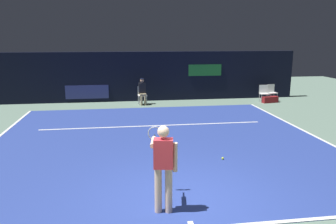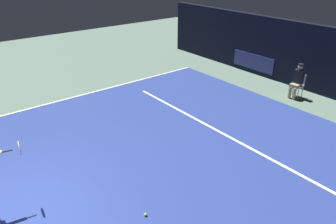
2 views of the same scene
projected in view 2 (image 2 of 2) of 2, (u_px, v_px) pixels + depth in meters
ground_plane at (173, 152)px, 9.00m from camera, size 32.98×32.98×0.00m
court_surface at (173, 152)px, 8.99m from camera, size 10.78×10.51×0.01m
line_sideline_right at (89, 93)px, 12.76m from camera, size 0.10×10.51×0.01m
line_service at (219, 132)px, 10.01m from camera, size 8.41×0.10×0.01m
back_wall at (319, 60)px, 12.42m from camera, size 16.71×0.33×2.60m
line_judge_on_chair at (297, 80)px, 12.16m from camera, size 0.47×0.55×1.32m
tennis_ball at (146, 215)px, 6.78m from camera, size 0.07×0.07×0.07m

